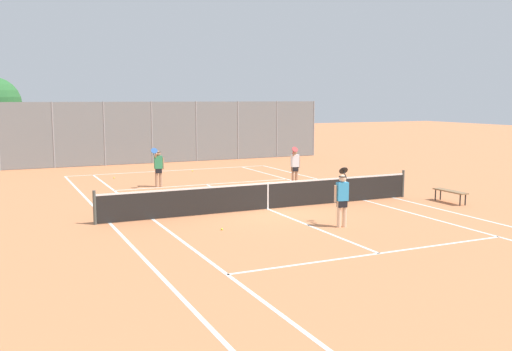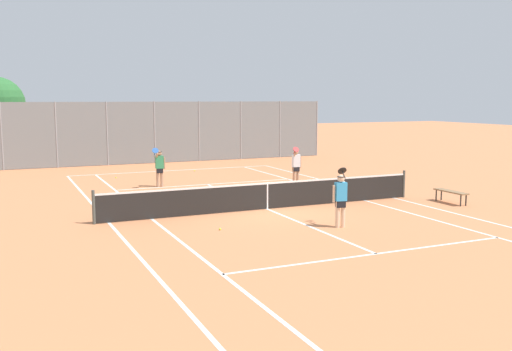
{
  "view_description": "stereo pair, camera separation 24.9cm",
  "coord_description": "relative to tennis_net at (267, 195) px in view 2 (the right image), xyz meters",
  "views": [
    {
      "loc": [
        -8.68,
        -17.76,
        3.88
      ],
      "look_at": [
        0.24,
        1.5,
        1.0
      ],
      "focal_mm": 40.0,
      "sensor_mm": 36.0,
      "label": 1
    },
    {
      "loc": [
        -8.46,
        -17.86,
        3.88
      ],
      "look_at": [
        0.24,
        1.5,
        1.0
      ],
      "focal_mm": 40.0,
      "sensor_mm": 36.0,
      "label": 2
    }
  ],
  "objects": [
    {
      "name": "ground_plane",
      "position": [
        0.0,
        0.0,
        -0.51
      ],
      "size": [
        120.0,
        120.0,
        0.0
      ],
      "primitive_type": "plane",
      "color": "#CC7A4C"
    },
    {
      "name": "court_line_markings",
      "position": [
        0.0,
        0.0,
        -0.51
      ],
      "size": [
        11.1,
        23.9,
        0.01
      ],
      "color": "silver",
      "rests_on": "ground"
    },
    {
      "name": "tennis_net",
      "position": [
        0.0,
        0.0,
        0.0
      ],
      "size": [
        12.0,
        0.1,
        1.07
      ],
      "color": "#474C47",
      "rests_on": "ground"
    },
    {
      "name": "player_near_side",
      "position": [
        0.79,
        -3.49,
        0.42
      ],
      "size": [
        0.75,
        0.72,
        1.77
      ],
      "color": "beige",
      "rests_on": "ground"
    },
    {
      "name": "player_far_left",
      "position": [
        -2.15,
        6.56,
        0.42
      ],
      "size": [
        0.7,
        0.72,
        1.77
      ],
      "color": "tan",
      "rests_on": "ground"
    },
    {
      "name": "player_far_right",
      "position": [
        3.6,
        4.6,
        0.42
      ],
      "size": [
        0.69,
        0.73,
        1.77
      ],
      "color": "tan",
      "rests_on": "ground"
    },
    {
      "name": "loose_tennis_ball_0",
      "position": [
        0.92,
        11.08,
        -0.48
      ],
      "size": [
        0.07,
        0.07,
        0.07
      ],
      "primitive_type": "sphere",
      "color": "#D1DB33",
      "rests_on": "ground"
    },
    {
      "name": "loose_tennis_ball_1",
      "position": [
        -2.66,
        -2.35,
        -0.48
      ],
      "size": [
        0.07,
        0.07,
        0.07
      ],
      "primitive_type": "sphere",
      "color": "#D1DB33",
      "rests_on": "ground"
    },
    {
      "name": "loose_tennis_ball_2",
      "position": [
        -3.42,
        10.11,
        -0.48
      ],
      "size": [
        0.07,
        0.07,
        0.07
      ],
      "primitive_type": "sphere",
      "color": "#D1DB33",
      "rests_on": "ground"
    },
    {
      "name": "courtside_bench",
      "position": [
        6.74,
        -1.75,
        -0.1
      ],
      "size": [
        0.36,
        1.5,
        0.47
      ],
      "color": "olive",
      "rests_on": "ground"
    },
    {
      "name": "back_fence",
      "position": [
        0.0,
        15.84,
        1.34
      ],
      "size": [
        22.5,
        0.08,
        3.7
      ],
      "color": "gray",
      "rests_on": "ground"
    }
  ]
}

